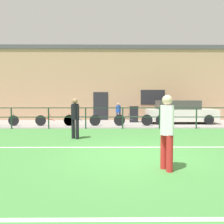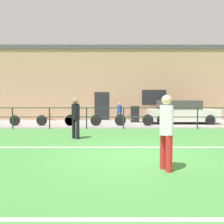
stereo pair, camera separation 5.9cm
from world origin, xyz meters
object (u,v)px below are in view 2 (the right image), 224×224
soccer_ball_match (164,131)px  player_goalkeeper (75,116)px  bicycle_parked_0 (0,120)px  trash_bin_0 (134,114)px  bicycle_parked_3 (133,120)px  parked_car_red (180,112)px  bicycle_parked_1 (55,120)px  spectator_child (119,111)px  bicycle_parked_4 (82,120)px  player_winger (166,128)px

soccer_ball_match → player_goalkeeper: bearing=-160.8°
bicycle_parked_0 → trash_bin_0: size_ratio=2.15×
soccer_ball_match → bicycle_parked_3: bearing=110.2°
player_goalkeeper → bicycle_parked_3: 5.24m
bicycle_parked_3 → parked_car_red: bearing=24.7°
bicycle_parked_0 → bicycle_parked_3: 7.91m
bicycle_parked_0 → parked_car_red: bearing=7.5°
bicycle_parked_3 → bicycle_parked_1: bearing=-180.0°
soccer_ball_match → bicycle_parked_0: 9.54m
parked_car_red → spectator_child: bearing=162.5°
parked_car_red → bicycle_parked_0: (-11.09, -1.47, -0.38)m
spectator_child → parked_car_red: (3.96, -1.25, -0.03)m
soccer_ball_match → bicycle_parked_0: size_ratio=0.10×
soccer_ball_match → trash_bin_0: trash_bin_0 is taller
bicycle_parked_1 → parked_car_red: bearing=10.6°
spectator_child → bicycle_parked_4: (-2.23, -2.71, -0.40)m
bicycle_parked_3 → trash_bin_0: size_ratio=2.12×
soccer_ball_match → bicycle_parked_1: (-5.75, 3.05, 0.24)m
parked_car_red → player_winger: bearing=-107.8°
player_goalkeeper → bicycle_parked_1: size_ratio=0.72×
player_winger → soccer_ball_match: (1.19, 5.64, -0.87)m
parked_car_red → bicycle_parked_4: (-6.20, -1.47, -0.37)m
bicycle_parked_1 → bicycle_parked_0: bearing=-180.0°
bicycle_parked_4 → bicycle_parked_1: bearing=-180.0°
soccer_ball_match → parked_car_red: 5.01m
soccer_ball_match → bicycle_parked_3: (-1.13, 3.05, 0.26)m
soccer_ball_match → bicycle_parked_0: bearing=161.3°
player_goalkeeper → bicycle_parked_3: size_ratio=0.72×
player_goalkeeper → player_winger: (2.71, -4.28, 0.04)m
bicycle_parked_1 → trash_bin_0: 5.34m
soccer_ball_match → spectator_child: (-1.90, 5.77, 0.65)m
spectator_child → trash_bin_0: 1.19m
bicycle_parked_0 → bicycle_parked_4: bearing=0.0°
player_winger → bicycle_parked_0: (-7.84, 8.69, -0.63)m
bicycle_parked_0 → player_winger: bearing=-47.9°
player_winger → soccer_ball_match: size_ratio=7.80×
bicycle_parked_0 → bicycle_parked_4: (4.90, 0.00, 0.01)m
bicycle_parked_3 → spectator_child: bearing=106.0°
parked_car_red → trash_bin_0: parked_car_red is taller
bicycle_parked_0 → soccer_ball_match: bearing=-18.7°
spectator_child → bicycle_parked_3: spectator_child is taller
player_goalkeeper → bicycle_parked_1: bearing=-26.6°
player_goalkeeper → bicycle_parked_0: bearing=0.0°
bicycle_parked_0 → bicycle_parked_4: 4.90m
player_winger → trash_bin_0: bearing=159.7°
soccer_ball_match → bicycle_parked_4: size_ratio=0.10×
parked_car_red → trash_bin_0: 3.01m
bicycle_parked_3 → trash_bin_0: 2.18m
spectator_child → bicycle_parked_3: 2.85m
spectator_child → bicycle_parked_3: bearing=94.9°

